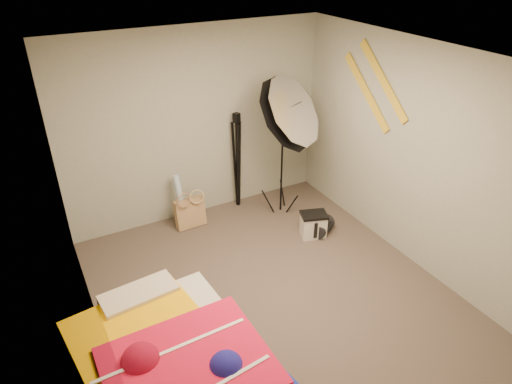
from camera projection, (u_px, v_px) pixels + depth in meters
floor at (274, 295)px, 4.91m from camera, size 4.00×4.00×0.00m
ceiling at (280, 60)px, 3.68m from camera, size 4.00×4.00×0.00m
wall_back at (197, 126)px, 5.83m from camera, size 3.50×0.00×3.50m
wall_front at (445, 338)px, 2.77m from camera, size 3.50×0.00×3.50m
wall_left at (85, 247)px, 3.57m from camera, size 0.00×4.00×4.00m
wall_right at (413, 157)px, 5.02m from camera, size 0.00×4.00×4.00m
tote_bag at (190, 213)px, 5.99m from camera, size 0.40×0.19×0.41m
wrapping_roll at (181, 201)px, 5.93m from camera, size 0.14×0.22×0.72m
camera_case at (313, 226)px, 5.81m from camera, size 0.36×0.30×0.30m
duffel_bag at (322, 227)px, 5.88m from camera, size 0.39×0.34×0.20m
wall_stripe_upper at (383, 81)px, 5.13m from camera, size 0.02×0.91×0.78m
wall_stripe_lower at (366, 92)px, 5.42m from camera, size 0.02×0.91×0.78m
bed at (179, 378)px, 3.65m from camera, size 1.55×2.19×0.57m
photo_umbrella at (286, 115)px, 5.53m from camera, size 0.98×1.11×2.05m
camera_tripod at (237, 154)px, 6.17m from camera, size 0.10×0.10×1.38m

